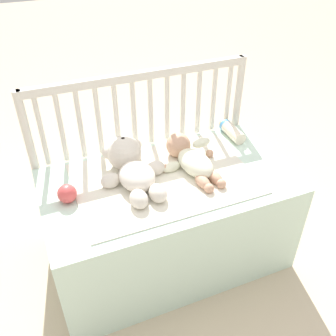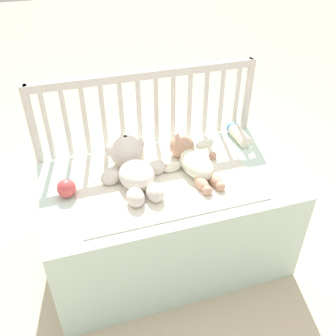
# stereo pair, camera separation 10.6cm
# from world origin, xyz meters

# --- Properties ---
(ground_plane) EXTENTS (12.00, 12.00, 0.00)m
(ground_plane) POSITION_xyz_m (0.00, 0.00, 0.00)
(ground_plane) COLOR #C6B293
(crib_mattress) EXTENTS (1.06, 0.59, 0.48)m
(crib_mattress) POSITION_xyz_m (0.00, 0.00, 0.24)
(crib_mattress) COLOR silver
(crib_mattress) RESTS_ON ground_plane
(crib_rail) EXTENTS (1.06, 0.04, 0.84)m
(crib_rail) POSITION_xyz_m (-0.00, 0.32, 0.59)
(crib_rail) COLOR beige
(crib_rail) RESTS_ON ground_plane
(blanket) EXTENTS (0.74, 0.51, 0.01)m
(blanket) POSITION_xyz_m (-0.02, 0.01, 0.48)
(blanket) COLOR silver
(blanket) RESTS_ON crib_mattress
(teddy_bear) EXTENTS (0.29, 0.39, 0.15)m
(teddy_bear) POSITION_xyz_m (-0.14, 0.08, 0.54)
(teddy_bear) COLOR silver
(teddy_bear) RESTS_ON crib_mattress
(baby) EXTENTS (0.27, 0.37, 0.11)m
(baby) POSITION_xyz_m (0.13, 0.05, 0.52)
(baby) COLOR #EAEACC
(baby) RESTS_ON crib_mattress
(baby_bottle) EXTENTS (0.06, 0.19, 0.06)m
(baby_bottle) POSITION_xyz_m (0.43, 0.22, 0.51)
(baby_bottle) COLOR #F4E5CC
(baby_bottle) RESTS_ON crib_mattress
(toy_ball) EXTENTS (0.08, 0.08, 0.08)m
(toy_ball) POSITION_xyz_m (-0.42, 0.02, 0.52)
(toy_ball) COLOR #DB4C4C
(toy_ball) RESTS_ON crib_mattress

